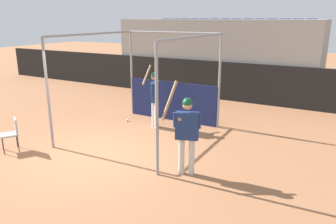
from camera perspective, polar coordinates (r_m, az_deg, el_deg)
ground_plane at (r=8.43m, az=-12.64°, el=-7.22°), size 60.00×60.00×0.00m
outfield_wall at (r=13.98m, az=6.46°, el=5.70°), size 24.00×0.12×1.57m
bleacher_section at (r=15.39m, az=9.00°, el=9.71°), size 8.70×3.20×3.25m
batting_cage at (r=10.01m, az=-1.19°, el=4.44°), size 3.27×3.70×2.87m
player_batter at (r=9.94m, az=-2.35°, el=3.07°), size 0.65×0.75×1.86m
player_waiting at (r=6.89m, az=3.24°, el=-2.98°), size 0.72×0.58×2.02m
folding_chair at (r=9.21m, az=-25.50°, el=-3.01°), size 0.55×0.55×0.84m
baseball at (r=10.85m, az=-7.13°, el=-1.43°), size 0.07×0.07×0.07m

